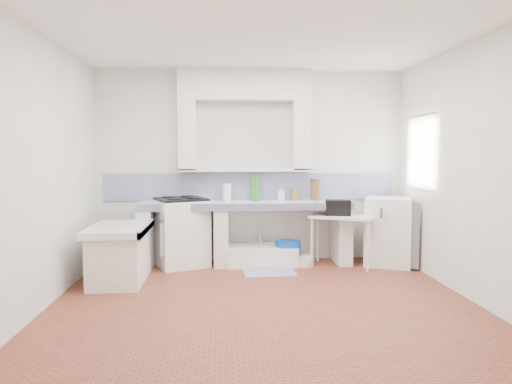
{
  "coord_description": "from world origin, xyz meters",
  "views": [
    {
      "loc": [
        -0.43,
        -4.86,
        1.59
      ],
      "look_at": [
        0.0,
        1.0,
        1.1
      ],
      "focal_mm": 32.54,
      "sensor_mm": 36.0,
      "label": 1
    }
  ],
  "objects": [
    {
      "name": "water_bottle_a",
      "position": [
        0.03,
        1.84,
        0.13
      ],
      "size": [
        0.09,
        0.09,
        0.27
      ],
      "primitive_type": "cylinder",
      "rotation": [
        0.0,
        0.0,
        0.28
      ],
      "color": "silver",
      "rests_on": "ground"
    },
    {
      "name": "knife_block",
      "position": [
        0.63,
        1.85,
        0.99
      ],
      "size": [
        0.1,
        0.09,
        0.18
      ],
      "primitive_type": "cube",
      "rotation": [
        0.0,
        0.0,
        0.15
      ],
      "color": "olive",
      "rests_on": "counter_slab"
    },
    {
      "name": "ceiling",
      "position": [
        0.0,
        0.0,
        2.8
      ],
      "size": [
        4.5,
        4.5,
        0.0
      ],
      "primitive_type": "plane",
      "rotation": [
        3.14,
        0.0,
        0.0
      ],
      "color": "white",
      "rests_on": "ground"
    },
    {
      "name": "bucket_blue",
      "position": [
        0.51,
        1.62,
        0.17
      ],
      "size": [
        0.45,
        0.45,
        0.34
      ],
      "primitive_type": "cylinder",
      "rotation": [
        0.0,
        0.0,
        0.27
      ],
      "color": "#0B46BC",
      "rests_on": "ground"
    },
    {
      "name": "bucket_orange",
      "position": [
        0.1,
        1.56,
        0.12
      ],
      "size": [
        0.34,
        0.34,
        0.25
      ],
      "primitive_type": "cylinder",
      "rotation": [
        0.0,
        0.0,
        0.32
      ],
      "color": "red",
      "rests_on": "ground"
    },
    {
      "name": "water_bottle_b",
      "position": [
        0.18,
        1.85,
        0.14
      ],
      "size": [
        0.08,
        0.08,
        0.28
      ],
      "primitive_type": "cylinder",
      "rotation": [
        0.0,
        0.0,
        0.1
      ],
      "color": "silver",
      "rests_on": "ground"
    },
    {
      "name": "paper_towel",
      "position": [
        -0.36,
        1.81,
        1.03
      ],
      "size": [
        0.17,
        0.17,
        0.26
      ],
      "primitive_type": "cylinder",
      "rotation": [
        0.0,
        0.0,
        0.38
      ],
      "color": "white",
      "rests_on": "counter_slab"
    },
    {
      "name": "window_frame",
      "position": [
        2.42,
        1.2,
        1.6
      ],
      "size": [
        0.35,
        0.86,
        1.06
      ],
      "primitive_type": "cube",
      "color": "#322010",
      "rests_on": "ground"
    },
    {
      "name": "alcove_mass",
      "position": [
        -0.1,
        1.88,
        2.58
      ],
      "size": [
        1.9,
        0.25,
        0.45
      ],
      "primitive_type": "cube",
      "color": "white",
      "rests_on": "ground"
    },
    {
      "name": "peninsula_base",
      "position": [
        -1.7,
        0.9,
        0.31
      ],
      "size": [
        0.6,
        1.0,
        0.62
      ],
      "primitive_type": "cube",
      "color": "white",
      "rests_on": "ground"
    },
    {
      "name": "wall_right",
      "position": [
        2.25,
        0.0,
        1.4
      ],
      "size": [
        0.0,
        4.5,
        4.5
      ],
      "primitive_type": "plane",
      "rotation": [
        1.57,
        0.0,
        -1.57
      ],
      "color": "white",
      "rests_on": "ground"
    },
    {
      "name": "rug",
      "position": [
        0.19,
        1.14,
        0.01
      ],
      "size": [
        0.71,
        0.43,
        0.01
      ],
      "primitive_type": "cube",
      "rotation": [
        0.0,
        0.0,
        0.05
      ],
      "color": "navy",
      "rests_on": "ground"
    },
    {
      "name": "counter_pier_left",
      "position": [
        -1.5,
        1.7,
        0.41
      ],
      "size": [
        0.2,
        0.55,
        0.82
      ],
      "primitive_type": "cube",
      "color": "white",
      "rests_on": "ground"
    },
    {
      "name": "fridge",
      "position": [
        1.93,
        1.53,
        0.48
      ],
      "size": [
        0.82,
        0.82,
        0.96
      ],
      "primitive_type": "cube",
      "rotation": [
        0.0,
        0.0,
        -0.39
      ],
      "color": "white",
      "rests_on": "ground"
    },
    {
      "name": "side_table",
      "position": [
        1.25,
        1.49,
        0.36
      ],
      "size": [
        0.99,
        0.8,
        0.04
      ],
      "primitive_type": "cube",
      "rotation": [
        0.0,
        0.0,
        -0.43
      ],
      "color": "white",
      "rests_on": "ground"
    },
    {
      "name": "lace_valance",
      "position": [
        2.28,
        1.2,
        1.98
      ],
      "size": [
        0.01,
        0.84,
        0.24
      ],
      "primitive_type": "cube",
      "color": "white",
      "rests_on": "ground"
    },
    {
      "name": "counter_slab",
      "position": [
        -0.1,
        1.7,
        0.86
      ],
      "size": [
        3.0,
        0.6,
        0.08
      ],
      "primitive_type": "cube",
      "color": "white",
      "rests_on": "ground"
    },
    {
      "name": "counter_pier_right",
      "position": [
        1.3,
        1.7,
        0.41
      ],
      "size": [
        0.2,
        0.55,
        0.82
      ],
      "primitive_type": "cube",
      "color": "white",
      "rests_on": "ground"
    },
    {
      "name": "wall_back",
      "position": [
        0.0,
        2.0,
        1.4
      ],
      "size": [
        4.5,
        0.0,
        4.5
      ],
      "primitive_type": "plane",
      "rotation": [
        1.57,
        0.0,
        0.0
      ],
      "color": "white",
      "rests_on": "ground"
    },
    {
      "name": "black_bag",
      "position": [
        1.18,
        1.47,
        0.83
      ],
      "size": [
        0.38,
        0.26,
        0.22
      ],
      "primitive_type": "cube",
      "rotation": [
        0.0,
        0.0,
        -0.19
      ],
      "color": "black",
      "rests_on": "side_table"
    },
    {
      "name": "wall_left",
      "position": [
        -2.25,
        0.0,
        1.4
      ],
      "size": [
        0.0,
        4.5,
        4.5
      ],
      "primitive_type": "plane",
      "rotation": [
        1.57,
        0.0,
        1.57
      ],
      "color": "white",
      "rests_on": "ground"
    },
    {
      "name": "wall_front",
      "position": [
        0.0,
        -2.0,
        1.4
      ],
      "size": [
        4.5,
        0.0,
        4.5
      ],
      "primitive_type": "plane",
      "rotation": [
        -1.57,
        0.0,
        0.0
      ],
      "color": "white",
      "rests_on": "ground"
    },
    {
      "name": "counter_lip",
      "position": [
        -0.1,
        1.42,
        0.86
      ],
      "size": [
        3.0,
        0.04,
        0.1
      ],
      "primitive_type": "cube",
      "color": "navy",
      "rests_on": "ground"
    },
    {
      "name": "soap_bottle",
      "position": [
        0.44,
        1.85,
        1.01
      ],
      "size": [
        0.11,
        0.12,
        0.22
      ],
      "primitive_type": "imported",
      "rotation": [
        0.0,
        0.0,
        -0.19
      ],
      "color": "white",
      "rests_on": "counter_slab"
    },
    {
      "name": "cutting_board",
      "position": [
        0.93,
        1.85,
        1.06
      ],
      "size": [
        0.1,
        0.23,
        0.32
      ],
      "primitive_type": "cube",
      "rotation": [
        0.0,
        0.0,
        0.33
      ],
      "color": "olive",
      "rests_on": "counter_slab"
    },
    {
      "name": "green_bottle_b",
      "position": [
        0.02,
        1.85,
        1.08
      ],
      "size": [
        0.08,
        0.08,
        0.37
      ],
      "primitive_type": "cylinder",
      "rotation": [
        0.0,
        0.0,
        0.05
      ],
      "color": "#2E7A2B",
      "rests_on": "counter_slab"
    },
    {
      "name": "floor",
      "position": [
        0.0,
        0.0,
        0.0
      ],
      "size": [
        4.5,
        4.5,
        0.0
      ],
      "primitive_type": "plane",
      "color": "brown",
      "rests_on": "ground"
    },
    {
      "name": "stove",
      "position": [
        -1.01,
        1.68,
        0.47
      ],
      "size": [
        0.86,
        0.84,
        0.93
      ],
      "primitive_type": "cube",
      "rotation": [
        0.0,
        0.0,
        0.4
      ],
      "color": "white",
      "rests_on": "ground"
    },
    {
      "name": "green_bottle_a",
      "position": [
        0.07,
        1.83,
        1.08
      ],
      "size": [
        0.08,
        0.08,
        0.36
      ],
      "primitive_type": "cylinder",
      "rotation": [
        0.0,
        0.0,
        -0.01
      ],
      "color": "#2E7A2B",
      "rests_on": "counter_slab"
    },
    {
      "name": "counter_pier_mid",
      "position": [
        -0.45,
        1.7,
        0.41
      ],
      "size": [
        0.2,
        0.55,
        0.82
      ],
      "primitive_type": "cube",
      "color": "white",
      "rests_on": "ground"
    },
    {
      "name": "peninsula_top",
      "position": [
        -1.7,
        0.9,
        0.66
      ],
      "size": [
        0.7,
        1.1,
        0.08
      ],
      "primitive_type": "cube",
      "color": "white",
      "rests_on": "ground"
    },
    {
      "name": "bucket_red",
      "position": [
        -0.18,
        1.68,
        0.13
      ],
      "size": [
        0.35,
        0.35,
        0.26
      ],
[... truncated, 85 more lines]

